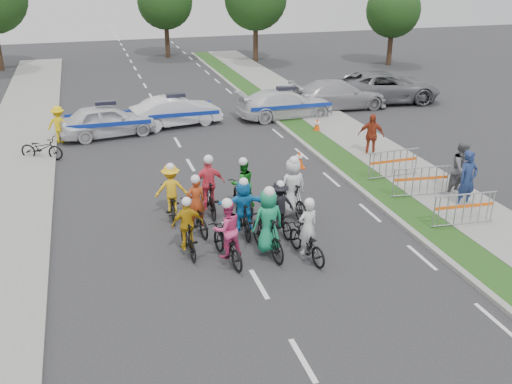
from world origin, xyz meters
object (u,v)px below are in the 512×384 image
object	(u,v)px
police_car_1	(176,111)
spectator_2	(371,135)
rider_6	(196,212)
marshal_hiviz	(59,124)
rider_8	(243,191)
rider_9	(209,191)
rider_10	(172,196)
barrier_1	(420,183)
civilian_suv	(384,87)
spectator_1	(462,169)
rider_7	(292,194)
police_car_0	(107,121)
tree_4	(165,1)
cone_1	(317,125)
rider_0	(307,238)
civilian_sedan	(339,94)
tree_2	(393,10)
police_car_2	(286,104)
spectator_0	(467,180)
barrier_2	(393,165)
rider_3	(188,232)
rider_5	(243,211)
rider_4	(279,212)
rider_2	(227,238)
barrier_0	(463,211)
cone_0	(299,159)
parked_bike	(42,148)
rider_1	(268,229)

from	to	relation	value
police_car_1	spectator_2	world-z (taller)	spectator_2
rider_6	marshal_hiviz	world-z (taller)	rider_6
rider_8	rider_9	distance (m)	1.06
rider_10	barrier_1	xyz separation A→B (m)	(8.11, -0.96, -0.14)
civilian_suv	spectator_1	xyz separation A→B (m)	(-3.96, -12.53, 0.11)
rider_7	police_car_0	distance (m)	11.46
rider_8	marshal_hiviz	world-z (taller)	rider_8
marshal_hiviz	tree_4	xyz separation A→B (m)	(7.83, 20.53, 3.38)
spectator_1	cone_1	xyz separation A→B (m)	(-1.78, 8.20, -0.61)
rider_0	police_car_1	distance (m)	13.77
police_car_1	civilian_sedan	distance (m)	8.75
rider_10	tree_2	world-z (taller)	tree_2
civilian_sedan	police_car_2	bearing A→B (deg)	107.62
spectator_0	barrier_2	distance (m)	3.03
rider_7	tree_4	size ratio (longest dim) A/B	0.32
rider_3	police_car_2	world-z (taller)	rider_3
rider_5	marshal_hiviz	bearing A→B (deg)	-62.63
rider_4	rider_5	xyz separation A→B (m)	(-1.03, 0.18, 0.11)
rider_0	rider_9	xyz separation A→B (m)	(-1.86, 3.56, 0.16)
police_car_2	barrier_2	distance (m)	9.16
rider_6	rider_9	bearing A→B (deg)	-128.43
rider_0	rider_6	world-z (taller)	rider_6
rider_2	police_car_2	world-z (taller)	rider_2
rider_6	rider_0	bearing A→B (deg)	126.80
barrier_0	cone_0	size ratio (longest dim) A/B	2.86
police_car_1	barrier_0	xyz separation A→B (m)	(6.27, -13.37, -0.13)
rider_0	rider_2	world-z (taller)	rider_2
rider_0	cone_1	world-z (taller)	rider_0
cone_1	rider_7	bearing A→B (deg)	-117.37
police_car_1	parked_bike	bearing A→B (deg)	108.93
spectator_2	barrier_1	distance (m)	4.37
rider_5	civilian_suv	world-z (taller)	rider_5
rider_2	cone_0	size ratio (longest dim) A/B	2.72
rider_5	rider_10	xyz separation A→B (m)	(-1.78, 1.79, -0.06)
civilian_sedan	marshal_hiviz	distance (m)	14.10
rider_5	parked_bike	world-z (taller)	rider_5
rider_1	civilian_suv	world-z (taller)	rider_1
police_car_0	spectator_1	distance (m)	15.08
spectator_2	rider_10	bearing A→B (deg)	-132.89
rider_0	rider_4	xyz separation A→B (m)	(-0.20, 1.67, 0.06)
barrier_2	cone_1	bearing A→B (deg)	93.17
tree_2	rider_8	bearing A→B (deg)	-128.40
parked_bike	rider_1	bearing A→B (deg)	-122.87
rider_7	police_car_1	world-z (taller)	rider_7
rider_5	spectator_0	distance (m)	7.35
spectator_2	tree_2	bearing A→B (deg)	84.45
rider_4	cone_1	xyz separation A→B (m)	(4.95, 9.05, -0.31)
rider_3	parked_bike	bearing A→B (deg)	-69.80
rider_3	rider_8	size ratio (longest dim) A/B	0.93
rider_0	spectator_2	xyz separation A→B (m)	(5.51, 7.02, 0.29)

